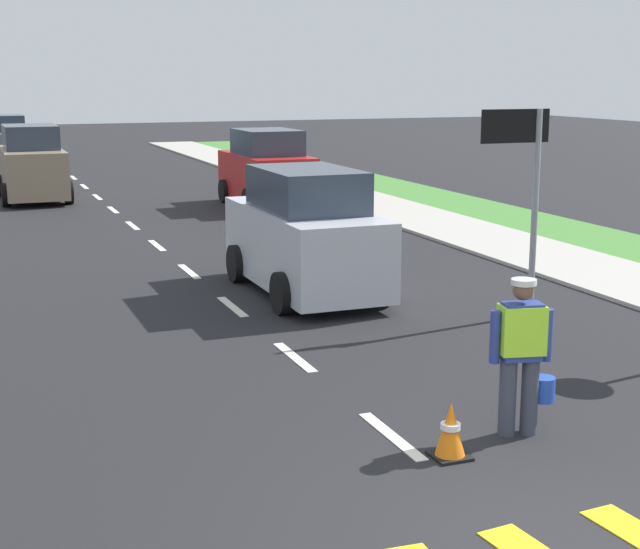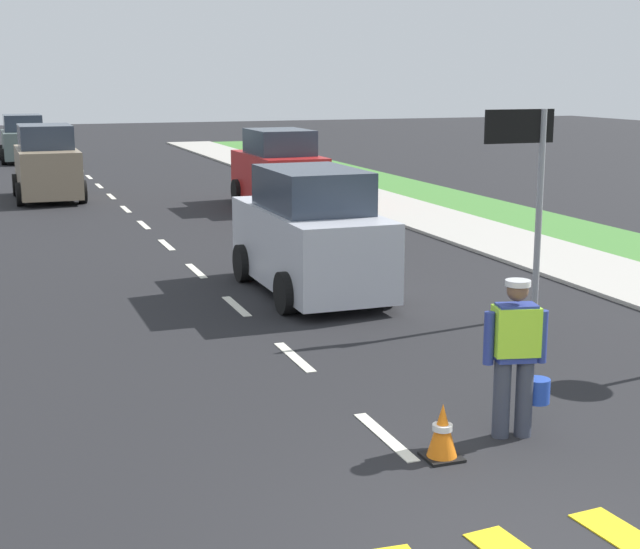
{
  "view_description": "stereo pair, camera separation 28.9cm",
  "coord_description": "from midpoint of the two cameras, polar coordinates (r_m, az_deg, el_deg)",
  "views": [
    {
      "loc": [
        -4.06,
        -5.66,
        3.7
      ],
      "look_at": [
        0.38,
        5.73,
        1.1
      ],
      "focal_mm": 52.84,
      "sensor_mm": 36.0,
      "label": 1
    },
    {
      "loc": [
        -3.79,
        -5.76,
        3.7
      ],
      "look_at": [
        0.38,
        5.73,
        1.1
      ],
      "focal_mm": 52.84,
      "sensor_mm": 36.0,
      "label": 2
    }
  ],
  "objects": [
    {
      "name": "traffic_cone_near",
      "position": [
        9.42,
        7.03,
        -9.37
      ],
      "size": [
        0.36,
        0.36,
        0.57
      ],
      "color": "black",
      "rests_on": "ground"
    },
    {
      "name": "car_parked_far",
      "position": [
        27.03,
        -3.56,
        6.29
      ],
      "size": [
        2.04,
        3.9,
        2.19
      ],
      "color": "red",
      "rests_on": "ground"
    },
    {
      "name": "car_oncoming_second",
      "position": [
        29.63,
        -17.29,
        6.32
      ],
      "size": [
        1.97,
        4.01,
        2.23
      ],
      "color": "gray",
      "rests_on": "ground"
    },
    {
      "name": "lane_direction_sign",
      "position": [
        14.58,
        11.65,
        6.68
      ],
      "size": [
        1.16,
        0.11,
        3.2
      ],
      "color": "gray",
      "rests_on": "ground"
    },
    {
      "name": "sidewalk_right",
      "position": [
        19.6,
        13.78,
        0.78
      ],
      "size": [
        2.4,
        72.0,
        0.14
      ],
      "primitive_type": "cube",
      "color": "#B2ADA3",
      "rests_on": "ground"
    },
    {
      "name": "ground_plane",
      "position": [
        27.25,
        -12.82,
        3.91
      ],
      "size": [
        96.0,
        96.0,
        0.0
      ],
      "primitive_type": "plane",
      "color": "black"
    },
    {
      "name": "car_oncoming_third",
      "position": [
        42.94,
        -18.68,
        7.69
      ],
      "size": [
        2.01,
        3.85,
        2.02
      ],
      "color": "slate",
      "rests_on": "ground"
    },
    {
      "name": "car_outgoing_ahead",
      "position": [
        16.09,
        -1.42,
        2.36
      ],
      "size": [
        1.92,
        4.11,
        2.16
      ],
      "color": "silver",
      "rests_on": "ground"
    },
    {
      "name": "lane_center_line",
      "position": [
        31.38,
        -13.99,
        4.89
      ],
      "size": [
        0.14,
        46.4,
        0.01
      ],
      "color": "silver",
      "rests_on": "ground"
    },
    {
      "name": "road_worker",
      "position": [
        9.92,
        11.36,
        -4.44
      ],
      "size": [
        0.77,
        0.38,
        1.67
      ],
      "color": "#383D4C",
      "rests_on": "ground"
    }
  ]
}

